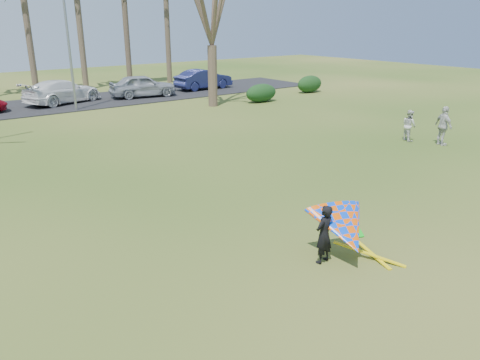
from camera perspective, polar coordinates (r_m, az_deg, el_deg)
ground at (r=12.79m, az=5.52°, el=-6.98°), size 100.00×100.00×0.00m
parking_strip at (r=34.70m, az=-24.11°, el=8.13°), size 46.00×7.00×0.06m
bare_tree_right at (r=31.88m, az=-3.53°, el=20.71°), size 6.27×6.27×9.21m
streetlight at (r=31.98m, az=-19.94°, el=15.89°), size 2.28×0.18×8.00m
hedge_near at (r=33.80m, az=2.60°, el=10.55°), size 2.58×1.17×1.29m
hedge_far at (r=38.77m, az=8.48°, el=11.50°), size 2.44×1.15×1.35m
car_3 at (r=35.22m, az=-20.83°, el=10.06°), size 5.97×3.98×1.61m
car_4 at (r=36.49m, az=-11.77°, el=11.20°), size 5.15×2.76×1.66m
car_5 at (r=40.05m, az=-4.47°, el=12.16°), size 5.02×1.99×1.62m
pedestrian_a at (r=24.12m, az=19.91°, el=6.28°), size 0.78×0.87×1.49m
pedestrian_b at (r=23.76m, az=23.56°, el=6.06°), size 0.81×1.16×1.82m
kite_flyer at (r=11.49m, az=12.50°, el=-5.86°), size 2.13×2.39×2.02m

